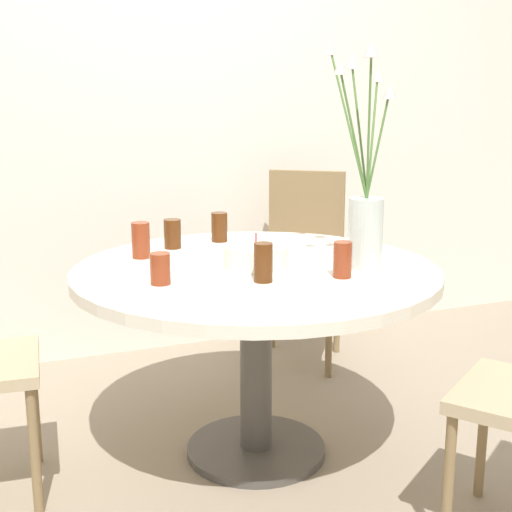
{
  "coord_description": "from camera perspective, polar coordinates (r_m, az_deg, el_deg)",
  "views": [
    {
      "loc": [
        -0.9,
        -2.26,
        1.33
      ],
      "look_at": [
        0.0,
        0.0,
        0.76
      ],
      "focal_mm": 50.0,
      "sensor_mm": 36.0,
      "label": 1
    }
  ],
  "objects": [
    {
      "name": "side_plate",
      "position": [
        2.75,
        1.61,
        0.47
      ],
      "size": [
        0.21,
        0.21,
        0.01
      ],
      "color": "silver",
      "rests_on": "dining_table"
    },
    {
      "name": "drink_glass_1",
      "position": [
        2.67,
        -9.2,
        1.26
      ],
      "size": [
        0.07,
        0.07,
        0.13
      ],
      "color": "maroon",
      "rests_on": "dining_table"
    },
    {
      "name": "birthday_cake",
      "position": [
        2.5,
        -0.05,
        -0.01
      ],
      "size": [
        0.22,
        0.22,
        0.12
      ],
      "color": "white",
      "rests_on": "dining_table"
    },
    {
      "name": "flower_vase",
      "position": [
        2.5,
        8.72,
        4.2
      ],
      "size": [
        0.26,
        0.29,
        0.77
      ],
      "color": "silver",
      "rests_on": "dining_table"
    },
    {
      "name": "drink_glass_2",
      "position": [
        2.38,
        6.94,
        -0.29
      ],
      "size": [
        0.06,
        0.06,
        0.12
      ],
      "color": "maroon",
      "rests_on": "dining_table"
    },
    {
      "name": "drink_glass_3",
      "position": [
        2.82,
        -6.7,
        1.77
      ],
      "size": [
        0.07,
        0.07,
        0.11
      ],
      "color": "#51280F",
      "rests_on": "dining_table"
    },
    {
      "name": "ground_plane",
      "position": [
        2.77,
        0.0,
        -15.43
      ],
      "size": [
        16.0,
        16.0,
        0.0
      ],
      "primitive_type": "plane",
      "color": "gray"
    },
    {
      "name": "drink_glass_4",
      "position": [
        2.3,
        -7.67,
        -1.01
      ],
      "size": [
        0.07,
        0.07,
        0.1
      ],
      "color": "maroon",
      "rests_on": "dining_table"
    },
    {
      "name": "wall_back",
      "position": [
        3.63,
        -7.5,
        12.64
      ],
      "size": [
        8.0,
        0.05,
        2.6
      ],
      "color": "silver",
      "rests_on": "ground_plane"
    },
    {
      "name": "dining_table",
      "position": [
        2.54,
        0.0,
        -3.55
      ],
      "size": [
        1.29,
        1.29,
        0.72
      ],
      "color": "silver",
      "rests_on": "ground_plane"
    },
    {
      "name": "chair_left_flank",
      "position": [
        3.54,
        3.75,
        0.18
      ],
      "size": [
        0.56,
        0.56,
        0.93
      ],
      "rotation": [
        0.0,
        0.0,
        -0.6
      ],
      "color": "tan",
      "rests_on": "ground_plane"
    },
    {
      "name": "drink_glass_0",
      "position": [
        2.93,
        -2.95,
        2.33
      ],
      "size": [
        0.07,
        0.07,
        0.12
      ],
      "color": "#51280F",
      "rests_on": "dining_table"
    },
    {
      "name": "drink_glass_5",
      "position": [
        2.3,
        0.58,
        -0.52
      ],
      "size": [
        0.06,
        0.06,
        0.13
      ],
      "color": "#51280F",
      "rests_on": "dining_table"
    }
  ]
}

